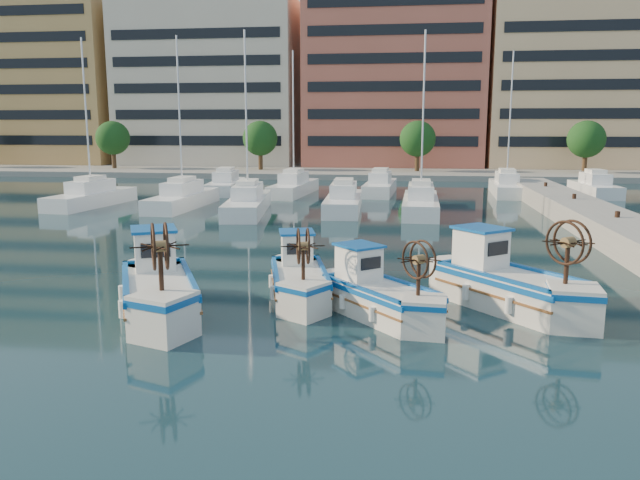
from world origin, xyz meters
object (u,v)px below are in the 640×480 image
Objects in this scene: fishing_boat_b at (299,277)px; fishing_boat_c at (378,293)px; fishing_boat_d at (507,282)px; fishing_boat_a at (158,286)px.

fishing_boat_b is 3.11m from fishing_boat_c.
fishing_boat_c is 4.15m from fishing_boat_d.
fishing_boat_a is 1.18× the size of fishing_boat_b.
fishing_boat_d is (6.57, -0.27, 0.11)m from fishing_boat_b.
fishing_boat_b is at bearing 107.74° from fishing_boat_c.
fishing_boat_a is 4.52m from fishing_boat_b.
fishing_boat_d is at bearing -21.41° from fishing_boat_c.
fishing_boat_b is (3.92, 2.25, -0.13)m from fishing_boat_a.
fishing_boat_a is at bearing 144.76° from fishing_boat_c.
fishing_boat_c is (6.57, 0.61, -0.14)m from fishing_boat_a.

